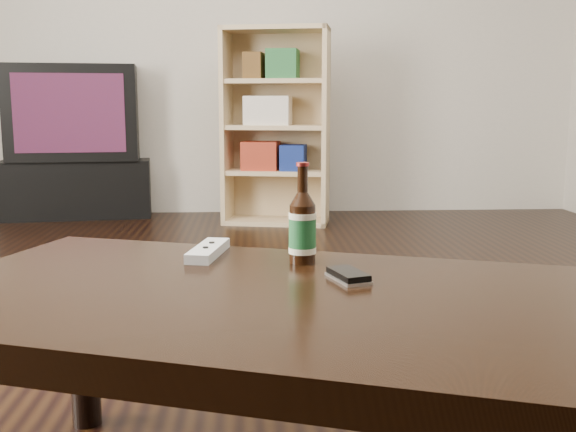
{
  "coord_description": "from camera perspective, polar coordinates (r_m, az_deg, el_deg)",
  "views": [
    {
      "loc": [
        0.13,
        -1.92,
        0.77
      ],
      "look_at": [
        0.21,
        -0.55,
        0.55
      ],
      "focal_mm": 42.0,
      "sensor_mm": 36.0,
      "label": 1
    }
  ],
  "objects": [
    {
      "name": "bookshelf",
      "position": [
        4.45,
        -1.08,
        7.87
      ],
      "size": [
        0.73,
        0.44,
        1.27
      ],
      "rotation": [
        0.0,
        0.0,
        -0.2
      ],
      "color": "tan",
      "rests_on": "floor"
    },
    {
      "name": "wall_back",
      "position": [
        4.96,
        -4.92,
        15.96
      ],
      "size": [
        5.0,
        0.02,
        2.7
      ],
      "primitive_type": "cube",
      "color": "beige",
      "rests_on": "ground"
    },
    {
      "name": "floor",
      "position": [
        2.08,
        -6.75,
        -12.78
      ],
      "size": [
        5.0,
        6.0,
        0.01
      ],
      "primitive_type": "cube",
      "color": "black",
      "rests_on": "ground"
    },
    {
      "name": "coffee_table",
      "position": [
        1.22,
        -3.21,
        -9.01
      ],
      "size": [
        1.36,
        1.05,
        0.45
      ],
      "rotation": [
        0.0,
        0.0,
        -0.33
      ],
      "color": "black",
      "rests_on": "floor"
    },
    {
      "name": "remote",
      "position": [
        1.48,
        -6.78,
        -2.93
      ],
      "size": [
        0.09,
        0.2,
        0.02
      ],
      "rotation": [
        0.0,
        0.0,
        -0.2
      ],
      "color": "#BCBDBF",
      "rests_on": "coffee_table"
    },
    {
      "name": "phone",
      "position": [
        1.27,
        5.12,
        -5.06
      ],
      "size": [
        0.08,
        0.11,
        0.02
      ],
      "rotation": [
        0.0,
        0.0,
        0.31
      ],
      "color": "silver",
      "rests_on": "coffee_table"
    },
    {
      "name": "tv_stand",
      "position": [
        5.0,
        -17.32,
        2.32
      ],
      "size": [
        1.06,
        0.62,
        0.4
      ],
      "primitive_type": "cube",
      "rotation": [
        0.0,
        0.0,
        0.12
      ],
      "color": "black",
      "rests_on": "floor"
    },
    {
      "name": "tv",
      "position": [
        4.96,
        -17.62,
        8.33
      ],
      "size": [
        0.92,
        0.64,
        0.65
      ],
      "rotation": [
        0.0,
        0.0,
        0.12
      ],
      "color": "black",
      "rests_on": "tv_stand"
    },
    {
      "name": "beer_bottle",
      "position": [
        1.39,
        1.23,
        -1.01
      ],
      "size": [
        0.07,
        0.07,
        0.21
      ],
      "rotation": [
        0.0,
        0.0,
        0.28
      ],
      "color": "black",
      "rests_on": "coffee_table"
    }
  ]
}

